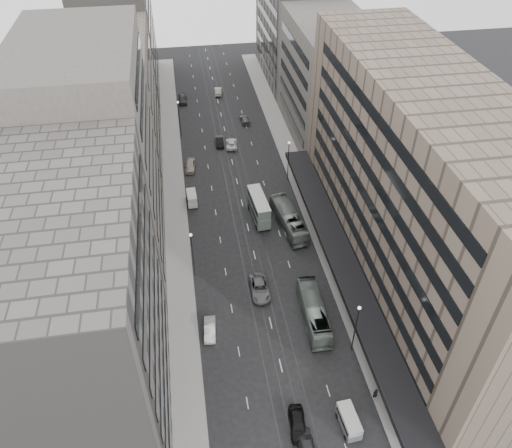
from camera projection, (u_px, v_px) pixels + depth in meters
ground at (272, 329)px, 68.28m from camera, size 220.00×220.00×0.00m
sidewalk_right at (296, 171)px, 98.31m from camera, size 4.00×125.00×0.15m
sidewalk_left at (174, 182)px, 95.29m from camera, size 4.00×125.00×0.15m
department_store at (418, 191)px, 67.57m from camera, size 19.20×60.00×30.00m
building_right_mid at (328, 80)px, 102.97m from camera, size 15.00×28.00×24.00m
building_right_far at (296, 24)px, 124.55m from camera, size 15.00×32.00×28.00m
building_left_a at (79, 324)px, 49.95m from camera, size 15.00×28.00×30.00m
building_left_b at (97, 163)px, 69.25m from camera, size 15.00×26.00×34.00m
building_left_c at (114, 106)px, 92.67m from camera, size 15.00×28.00×25.00m
building_left_d at (120, 38)px, 116.86m from camera, size 15.00×38.00×28.00m
lamp_right_near at (356, 323)px, 62.38m from camera, size 0.44×0.44×8.32m
lamp_right_far at (288, 156)px, 92.85m from camera, size 0.44×0.44×8.32m
lamp_left_near at (192, 250)px, 72.89m from camera, size 0.44×0.44×8.32m
lamp_left_far at (179, 115)px, 105.65m from camera, size 0.44×0.44×8.32m
bus_near at (314, 311)px, 68.55m from camera, size 3.16×11.62×3.21m
bus_far at (289, 219)px, 84.01m from camera, size 4.47×12.39×3.37m
double_decker at (259, 207)px, 85.49m from camera, size 3.01×8.25×4.43m
vw_microbus at (349, 421)px, 56.59m from camera, size 2.12×4.22×2.22m
panel_van at (192, 198)px, 89.39m from camera, size 1.92×3.71×2.30m
sedan_0 at (298, 423)px, 56.81m from camera, size 2.35×4.80×1.58m
sedan_1 at (210, 329)px, 67.29m from camera, size 1.89×4.42×1.42m
sedan_2 at (260, 288)px, 73.02m from camera, size 2.84×5.91×1.62m
sedan_3 at (306, 445)px, 54.98m from camera, size 1.95×4.74×1.37m
sedan_4 at (190, 165)px, 98.48m from camera, size 2.56×5.08×1.66m
sedan_5 at (220, 141)px, 105.88m from camera, size 1.83×4.59×1.48m
sedan_6 at (231, 144)px, 105.31m from camera, size 2.74×5.10×1.36m
sedan_7 at (245, 119)px, 113.71m from camera, size 2.14×4.70×1.33m
sedan_8 at (183, 99)px, 121.46m from camera, size 2.20×5.11×1.72m
sedan_9 at (218, 91)px, 125.03m from camera, size 1.99×4.71×1.51m
pedestrian at (375, 393)px, 59.52m from camera, size 0.63×0.42×1.70m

